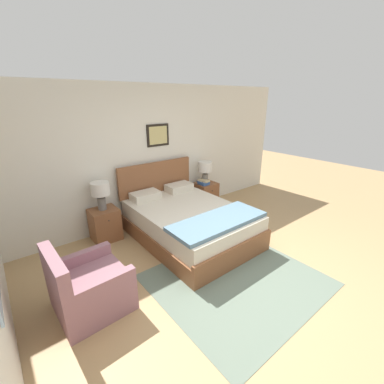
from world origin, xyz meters
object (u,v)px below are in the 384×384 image
(table_lamp_near_window, at_px, (100,191))
(armchair, at_px, (88,288))
(bed, at_px, (189,222))
(nightstand_near_window, at_px, (105,224))
(nightstand_by_door, at_px, (206,195))
(table_lamp_by_door, at_px, (205,168))

(table_lamp_near_window, bearing_deg, armchair, -117.13)
(bed, distance_m, table_lamp_near_window, 1.58)
(nightstand_near_window, relative_size, nightstand_by_door, 1.00)
(armchair, bearing_deg, bed, 104.23)
(table_lamp_near_window, distance_m, table_lamp_by_door, 2.31)
(nightstand_by_door, distance_m, table_lamp_by_door, 0.61)
(bed, height_order, table_lamp_near_window, bed)
(nightstand_near_window, height_order, table_lamp_near_window, table_lamp_near_window)
(bed, xyz_separation_m, table_lamp_near_window, (-1.16, 0.90, 0.58))
(armchair, xyz_separation_m, nightstand_near_window, (0.75, 1.44, -0.01))
(armchair, distance_m, nightstand_near_window, 1.63)
(armchair, relative_size, table_lamp_near_window, 1.74)
(nightstand_near_window, relative_size, table_lamp_near_window, 1.16)
(bed, height_order, table_lamp_by_door, bed)
(nightstand_near_window, bearing_deg, nightstand_by_door, 0.00)
(nightstand_near_window, height_order, nightstand_by_door, same)
(nightstand_by_door, bearing_deg, table_lamp_by_door, 125.80)
(armchair, relative_size, nightstand_by_door, 1.50)
(table_lamp_near_window, bearing_deg, nightstand_near_window, -86.49)
(bed, distance_m, armchair, 1.99)
(armchair, relative_size, nightstand_near_window, 1.50)
(nightstand_by_door, xyz_separation_m, table_lamp_near_window, (-2.33, 0.02, 0.61))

